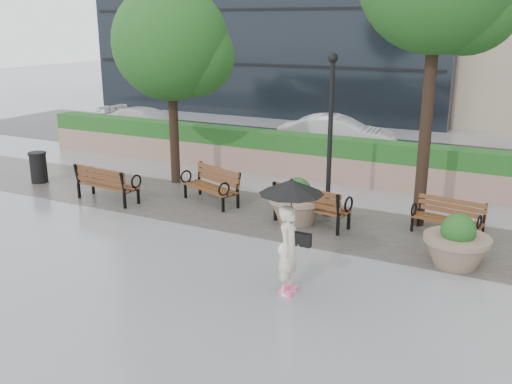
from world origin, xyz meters
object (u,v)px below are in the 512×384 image
at_px(bench_0, 108,191).
at_px(bench_3, 447,225).
at_px(lamppost, 330,147).
at_px(bench_1, 211,193).
at_px(pedestrian, 290,226).
at_px(car_left, 147,124).
at_px(planter_right, 457,246).
at_px(car_right, 337,135).
at_px(planter_left, 297,205).
at_px(bench_2, 311,213).
at_px(trash_bin, 39,168).

bearing_deg(bench_0, bench_3, -165.31).
height_order(bench_3, lamppost, lamppost).
bearing_deg(bench_1, pedestrian, -22.72).
bearing_deg(pedestrian, car_left, 45.99).
bearing_deg(pedestrian, planter_right, -45.13).
bearing_deg(pedestrian, bench_1, 44.91).
bearing_deg(car_left, lamppost, -113.93).
bearing_deg(bench_1, car_right, 103.99).
height_order(bench_3, planter_left, planter_left).
height_order(car_left, car_right, car_right).
bearing_deg(pedestrian, planter_left, 20.18).
bearing_deg(car_left, car_right, -76.95).
bearing_deg(lamppost, car_left, 149.90).
xyz_separation_m(bench_0, car_left, (-4.50, 7.61, 0.36)).
bearing_deg(car_left, bench_1, -126.11).
bearing_deg(bench_0, bench_1, -151.48).
xyz_separation_m(car_left, pedestrian, (11.19, -10.41, 0.63)).
bearing_deg(bench_1, planter_left, 12.84).
height_order(bench_2, pedestrian, pedestrian).
bearing_deg(car_right, car_left, 85.87).
bearing_deg(trash_bin, planter_left, 1.41).
bearing_deg(lamppost, pedestrian, -78.33).
height_order(planter_right, car_right, car_right).
bearing_deg(bench_3, lamppost, -174.21).
bearing_deg(bench_2, lamppost, -85.04).
relative_size(trash_bin, pedestrian, 0.43).
relative_size(planter_left, planter_right, 1.03).
relative_size(planter_right, pedestrian, 0.63).
relative_size(bench_0, trash_bin, 2.12).
bearing_deg(planter_left, bench_2, -0.57).
height_order(planter_left, trash_bin, planter_left).
bearing_deg(bench_3, car_left, 164.08).
height_order(bench_3, car_left, car_left).
bearing_deg(car_right, trash_bin, 128.97).
relative_size(bench_0, bench_3, 1.16).
xyz_separation_m(bench_1, planter_left, (2.70, -0.40, 0.16)).
bearing_deg(planter_right, trash_bin, 176.57).
height_order(bench_3, pedestrian, pedestrian).
height_order(bench_2, lamppost, lamppost).
xyz_separation_m(bench_2, pedestrian, (1.00, -3.53, 0.99)).
bearing_deg(bench_0, planter_right, -176.33).
bearing_deg(car_right, pedestrian, -175.65).
bearing_deg(car_right, planter_right, -158.41).
height_order(bench_0, planter_left, planter_left).
distance_m(bench_1, lamppost, 3.53).
height_order(bench_0, planter_right, planter_right).
bearing_deg(planter_left, pedestrian, -68.74).
height_order(bench_2, planter_right, planter_right).
distance_m(bench_3, planter_left, 3.51).
bearing_deg(car_left, trash_bin, -163.38).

